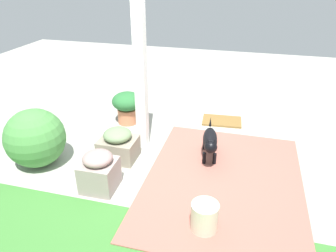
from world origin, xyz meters
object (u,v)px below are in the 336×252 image
object	(u,v)px
stone_planter_mid	(99,171)
terracotta_pot_broad	(127,105)
stone_planter_near	(118,145)
round_shrub	(35,138)
dog	(210,141)
porch_pillar	(140,70)
doormat	(222,121)
ceramic_urn	(204,217)

from	to	relation	value
stone_planter_mid	terracotta_pot_broad	world-z (taller)	terracotta_pot_broad
stone_planter_near	stone_planter_mid	size ratio (longest dim) A/B	0.99
stone_planter_near	stone_planter_mid	distance (m)	0.63
stone_planter_mid	round_shrub	size ratio (longest dim) A/B	0.65
stone_planter_near	round_shrub	world-z (taller)	round_shrub
terracotta_pot_broad	round_shrub	bearing A→B (deg)	64.35
dog	stone_planter_mid	bearing A→B (deg)	39.25
stone_planter_mid	round_shrub	world-z (taller)	round_shrub
porch_pillar	stone_planter_near	xyz separation A→B (m)	(0.20, 0.41, -0.89)
porch_pillar	dog	world-z (taller)	porch_pillar
porch_pillar	doormat	distance (m)	1.78
porch_pillar	doormat	size ratio (longest dim) A/B	3.53
doormat	round_shrub	bearing A→B (deg)	40.08
porch_pillar	ceramic_urn	xyz separation A→B (m)	(-1.08, 1.37, -0.94)
round_shrub	doormat	size ratio (longest dim) A/B	1.19
round_shrub	dog	bearing A→B (deg)	-162.81
ceramic_urn	dog	bearing A→B (deg)	-84.01
stone_planter_mid	ceramic_urn	world-z (taller)	stone_planter_mid
round_shrub	stone_planter_mid	bearing A→B (deg)	164.90
round_shrub	dog	distance (m)	2.18
stone_planter_near	stone_planter_mid	xyz separation A→B (m)	(-0.04, 0.63, 0.03)
round_shrub	ceramic_urn	distance (m)	2.30
ceramic_urn	doormat	size ratio (longest dim) A/B	0.49
ceramic_urn	doormat	distance (m)	2.38
ceramic_urn	porch_pillar	bearing A→B (deg)	-51.65
stone_planter_mid	terracotta_pot_broad	xyz separation A→B (m)	(0.31, -1.65, 0.07)
stone_planter_mid	ceramic_urn	distance (m)	1.28
terracotta_pot_broad	dog	xyz separation A→B (m)	(-1.42, 0.74, -0.03)
round_shrub	terracotta_pot_broad	distance (m)	1.54
terracotta_pot_broad	doormat	world-z (taller)	terracotta_pot_broad
dog	terracotta_pot_broad	bearing A→B (deg)	-27.54
doormat	dog	bearing A→B (deg)	87.81
stone_planter_mid	ceramic_urn	xyz separation A→B (m)	(-1.24, 0.33, -0.08)
porch_pillar	terracotta_pot_broad	xyz separation A→B (m)	(0.47, -0.61, -0.79)
stone_planter_near	dog	bearing A→B (deg)	-166.35
stone_planter_near	terracotta_pot_broad	xyz separation A→B (m)	(0.27, -1.02, 0.10)
porch_pillar	round_shrub	xyz separation A→B (m)	(1.13, 0.78, -0.72)
round_shrub	ceramic_urn	xyz separation A→B (m)	(-2.21, 0.59, -0.22)
stone_planter_near	round_shrub	distance (m)	1.02
dog	doormat	distance (m)	1.18
porch_pillar	dog	distance (m)	1.26
stone_planter_mid	terracotta_pot_broad	bearing A→B (deg)	-79.40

